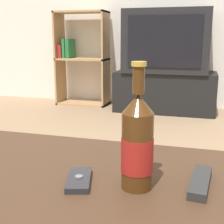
# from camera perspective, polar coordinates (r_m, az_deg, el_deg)

# --- Properties ---
(coffee_table) EXTENTS (1.00, 0.65, 0.44)m
(coffee_table) POSITION_cam_1_polar(r_m,az_deg,el_deg) (0.82, -10.59, -16.73)
(coffee_table) COLOR #422B1C
(coffee_table) RESTS_ON ground_plane
(tv_stand) EXTENTS (1.05, 0.48, 0.42)m
(tv_stand) POSITION_cam_1_polar(r_m,az_deg,el_deg) (3.41, 9.65, 3.72)
(tv_stand) COLOR black
(tv_stand) RESTS_ON ground_plane
(television) EXTENTS (0.86, 0.53, 0.63)m
(television) POSITION_cam_1_polar(r_m,az_deg,el_deg) (3.35, 10.01, 12.61)
(television) COLOR black
(television) RESTS_ON tv_stand
(bookshelf) EXTENTS (0.59, 0.30, 1.07)m
(bookshelf) POSITION_cam_1_polar(r_m,az_deg,el_deg) (3.70, -5.91, 9.92)
(bookshelf) COLOR tan
(bookshelf) RESTS_ON ground_plane
(beer_bottle) EXTENTS (0.07, 0.07, 0.29)m
(beer_bottle) POSITION_cam_1_polar(r_m,az_deg,el_deg) (0.70, 4.66, -5.77)
(beer_bottle) COLOR #47280F
(beer_bottle) RESTS_ON coffee_table
(cell_phone) EXTENTS (0.08, 0.13, 0.02)m
(cell_phone) POSITION_cam_1_polar(r_m,az_deg,el_deg) (0.76, -6.05, -12.22)
(cell_phone) COLOR #232328
(cell_phone) RESTS_ON coffee_table
(remote_control) EXTENTS (0.06, 0.16, 0.02)m
(remote_control) POSITION_cam_1_polar(r_m,az_deg,el_deg) (0.77, 15.84, -12.21)
(remote_control) COLOR #282828
(remote_control) RESTS_ON coffee_table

